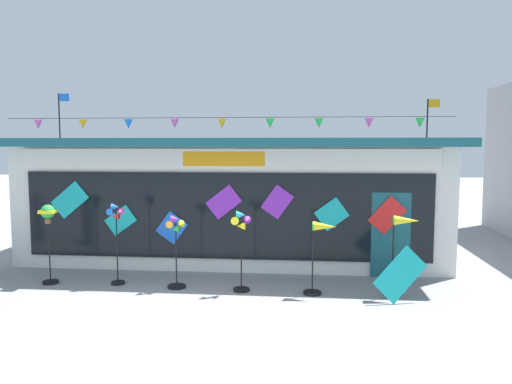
{
  "coord_description": "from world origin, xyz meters",
  "views": [
    {
      "loc": [
        2.35,
        -8.17,
        3.13
      ],
      "look_at": [
        1.18,
        3.69,
        1.98
      ],
      "focal_mm": 35.25,
      "sensor_mm": 36.0,
      "label": 1
    }
  ],
  "objects_px": {
    "wind_spinner_center_right": "(241,239)",
    "wind_spinner_right": "(320,247)",
    "wind_spinner_far_left": "(48,224)",
    "display_kite_on_ground": "(400,275)",
    "wind_spinner_left": "(116,233)",
    "kite_shop_building": "(237,196)",
    "wind_spinner_center_left": "(176,247)",
    "wind_spinner_far_right": "(403,235)"
  },
  "relations": [
    {
      "from": "wind_spinner_far_right",
      "to": "wind_spinner_left",
      "type": "bearing_deg",
      "value": 177.82
    },
    {
      "from": "wind_spinner_center_right",
      "to": "wind_spinner_right",
      "type": "xyz_separation_m",
      "value": [
        1.66,
        -0.04,
        -0.13
      ]
    },
    {
      "from": "wind_spinner_far_right",
      "to": "display_kite_on_ground",
      "type": "distance_m",
      "value": 0.84
    },
    {
      "from": "wind_spinner_left",
      "to": "wind_spinner_center_left",
      "type": "distance_m",
      "value": 1.41
    },
    {
      "from": "kite_shop_building",
      "to": "wind_spinner_center_right",
      "type": "relative_size",
      "value": 6.55
    },
    {
      "from": "wind_spinner_far_right",
      "to": "wind_spinner_center_right",
      "type": "bearing_deg",
      "value": -179.64
    },
    {
      "from": "wind_spinner_center_right",
      "to": "display_kite_on_ground",
      "type": "height_order",
      "value": "wind_spinner_center_right"
    },
    {
      "from": "wind_spinner_left",
      "to": "display_kite_on_ground",
      "type": "relative_size",
      "value": 1.74
    },
    {
      "from": "wind_spinner_left",
      "to": "wind_spinner_center_left",
      "type": "xyz_separation_m",
      "value": [
        1.38,
        -0.15,
        -0.26
      ]
    },
    {
      "from": "wind_spinner_left",
      "to": "wind_spinner_center_left",
      "type": "relative_size",
      "value": 1.14
    },
    {
      "from": "kite_shop_building",
      "to": "display_kite_on_ground",
      "type": "xyz_separation_m",
      "value": [
        3.81,
        -4.11,
        -1.09
      ]
    },
    {
      "from": "wind_spinner_center_right",
      "to": "wind_spinner_right",
      "type": "height_order",
      "value": "wind_spinner_center_right"
    },
    {
      "from": "wind_spinner_right",
      "to": "wind_spinner_far_right",
      "type": "distance_m",
      "value": 1.7
    },
    {
      "from": "wind_spinner_left",
      "to": "wind_spinner_right",
      "type": "distance_m",
      "value": 4.48
    },
    {
      "from": "wind_spinner_center_left",
      "to": "display_kite_on_ground",
      "type": "distance_m",
      "value": 4.69
    },
    {
      "from": "wind_spinner_far_left",
      "to": "wind_spinner_center_left",
      "type": "relative_size",
      "value": 1.12
    },
    {
      "from": "wind_spinner_left",
      "to": "display_kite_on_ground",
      "type": "bearing_deg",
      "value": -6.23
    },
    {
      "from": "wind_spinner_left",
      "to": "wind_spinner_right",
      "type": "height_order",
      "value": "wind_spinner_left"
    },
    {
      "from": "wind_spinner_center_left",
      "to": "display_kite_on_ground",
      "type": "bearing_deg",
      "value": -6.24
    },
    {
      "from": "wind_spinner_center_right",
      "to": "display_kite_on_ground",
      "type": "bearing_deg",
      "value": -7.14
    },
    {
      "from": "wind_spinner_center_right",
      "to": "wind_spinner_far_right",
      "type": "distance_m",
      "value": 3.33
    },
    {
      "from": "wind_spinner_far_left",
      "to": "wind_spinner_center_right",
      "type": "xyz_separation_m",
      "value": [
        4.34,
        -0.19,
        -0.22
      ]
    },
    {
      "from": "wind_spinner_center_right",
      "to": "wind_spinner_right",
      "type": "bearing_deg",
      "value": -1.4
    },
    {
      "from": "kite_shop_building",
      "to": "wind_spinner_center_right",
      "type": "bearing_deg",
      "value": -80.89
    },
    {
      "from": "kite_shop_building",
      "to": "wind_spinner_far_left",
      "type": "relative_size",
      "value": 6.35
    },
    {
      "from": "wind_spinner_far_left",
      "to": "wind_spinner_center_left",
      "type": "height_order",
      "value": "wind_spinner_far_left"
    },
    {
      "from": "wind_spinner_center_right",
      "to": "wind_spinner_left",
      "type": "bearing_deg",
      "value": 174.81
    },
    {
      "from": "kite_shop_building",
      "to": "wind_spinner_left",
      "type": "xyz_separation_m",
      "value": [
        -2.22,
        -3.45,
        -0.48
      ]
    },
    {
      "from": "wind_spinner_left",
      "to": "kite_shop_building",
      "type": "bearing_deg",
      "value": 57.29
    },
    {
      "from": "wind_spinner_center_left",
      "to": "display_kite_on_ground",
      "type": "xyz_separation_m",
      "value": [
        4.65,
        -0.51,
        -0.35
      ]
    },
    {
      "from": "kite_shop_building",
      "to": "wind_spinner_right",
      "type": "bearing_deg",
      "value": -59.03
    },
    {
      "from": "wind_spinner_right",
      "to": "display_kite_on_ground",
      "type": "bearing_deg",
      "value": -13.06
    },
    {
      "from": "wind_spinner_far_left",
      "to": "display_kite_on_ground",
      "type": "height_order",
      "value": "wind_spinner_far_left"
    },
    {
      "from": "wind_spinner_left",
      "to": "wind_spinner_center_right",
      "type": "distance_m",
      "value": 2.83
    },
    {
      "from": "wind_spinner_center_left",
      "to": "wind_spinner_far_left",
      "type": "bearing_deg",
      "value": 178.42
    },
    {
      "from": "wind_spinner_center_right",
      "to": "display_kite_on_ground",
      "type": "distance_m",
      "value": 3.29
    },
    {
      "from": "wind_spinner_far_left",
      "to": "wind_spinner_far_right",
      "type": "relative_size",
      "value": 1.07
    },
    {
      "from": "wind_spinner_right",
      "to": "display_kite_on_ground",
      "type": "height_order",
      "value": "wind_spinner_right"
    },
    {
      "from": "wind_spinner_far_left",
      "to": "wind_spinner_center_left",
      "type": "bearing_deg",
      "value": -1.58
    },
    {
      "from": "kite_shop_building",
      "to": "wind_spinner_right",
      "type": "height_order",
      "value": "kite_shop_building"
    },
    {
      "from": "kite_shop_building",
      "to": "wind_spinner_left",
      "type": "distance_m",
      "value": 4.13
    },
    {
      "from": "wind_spinner_far_left",
      "to": "wind_spinner_far_right",
      "type": "bearing_deg",
      "value": -1.23
    }
  ]
}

